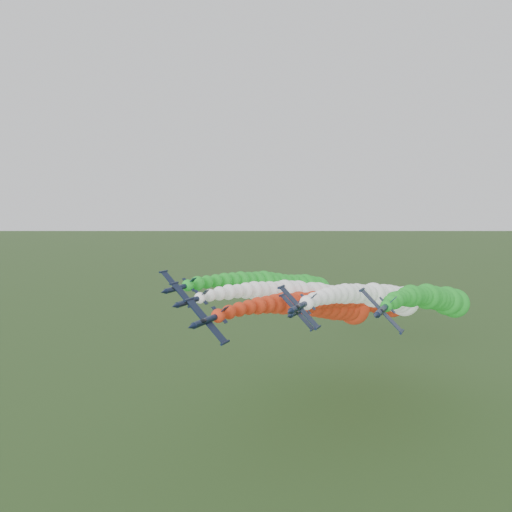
# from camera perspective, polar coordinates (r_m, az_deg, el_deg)

# --- Properties ---
(jet_lead) EXTENTS (14.91, 74.88, 17.64)m
(jet_lead) POSITION_cam_1_polar(r_m,az_deg,el_deg) (124.14, 8.25, -5.71)
(jet_lead) COLOR black
(jet_lead) RESTS_ON ground
(jet_inner_left) EXTENTS (14.54, 74.51, 17.26)m
(jet_inner_left) POSITION_cam_1_polar(r_m,az_deg,el_deg) (134.86, 5.68, -4.42)
(jet_inner_left) COLOR black
(jet_inner_left) RESTS_ON ground
(jet_inner_right) EXTENTS (14.82, 74.80, 17.55)m
(jet_inner_right) POSITION_cam_1_polar(r_m,az_deg,el_deg) (130.73, 14.48, -4.66)
(jet_inner_right) COLOR black
(jet_inner_right) RESTS_ON ground
(jet_outer_left) EXTENTS (14.79, 74.76, 17.52)m
(jet_outer_left) POSITION_cam_1_polar(r_m,az_deg,el_deg) (141.42, 4.13, -3.45)
(jet_outer_left) COLOR black
(jet_outer_left) RESTS_ON ground
(jet_outer_right) EXTENTS (14.67, 74.65, 17.40)m
(jet_outer_right) POSITION_cam_1_polar(r_m,az_deg,el_deg) (131.24, 20.12, -4.72)
(jet_outer_right) COLOR black
(jet_outer_right) RESTS_ON ground
(jet_trail) EXTENTS (14.48, 74.45, 17.21)m
(jet_trail) POSITION_cam_1_polar(r_m,az_deg,el_deg) (144.44, 13.04, -5.13)
(jet_trail) COLOR black
(jet_trail) RESTS_ON ground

